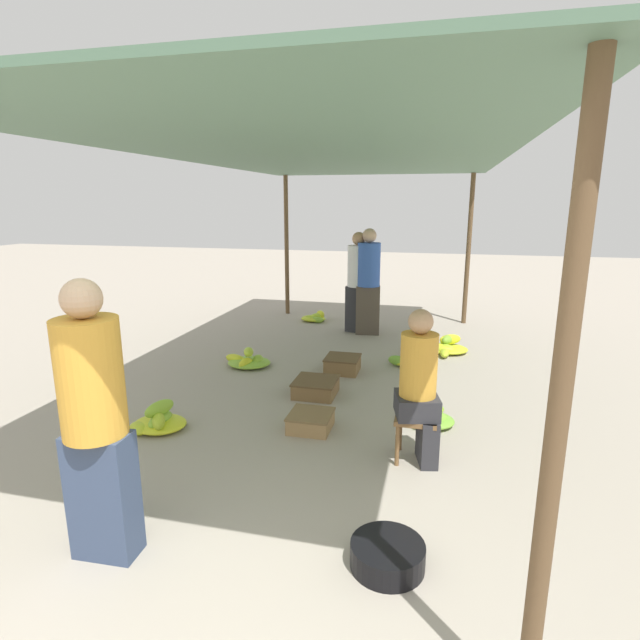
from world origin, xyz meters
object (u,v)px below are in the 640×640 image
object	(u,v)px
basin_black	(387,555)
banana_pile_left_1	(248,361)
banana_pile_left_2	(315,318)
crate_far	(311,421)
shopper_walking_far	(368,280)
shopper_walking_mid	(358,281)
banana_pile_right_0	(430,416)
crate_mid	(316,387)
vendor_seated	(420,384)
banana_pile_right_1	(411,356)
stool	(416,424)
banana_pile_right_2	(446,347)
banana_pile_left_0	(158,421)
vendor_foreground	(95,419)
crate_near	(343,364)

from	to	relation	value
basin_black	banana_pile_left_1	size ratio (longest dim) A/B	0.67
banana_pile_left_2	crate_far	bearing A→B (deg)	-76.26
shopper_walking_far	shopper_walking_mid	bearing A→B (deg)	152.97
banana_pile_right_0	shopper_walking_far	bearing A→B (deg)	108.75
crate_mid	shopper_walking_mid	size ratio (longest dim) A/B	0.29
vendor_seated	banana_pile_right_1	world-z (taller)	vendor_seated
stool	vendor_seated	distance (m)	0.35
banana_pile_right_0	banana_pile_right_2	distance (m)	2.46
banana_pile_left_0	shopper_walking_mid	size ratio (longest dim) A/B	0.33
vendor_foreground	crate_near	size ratio (longest dim) A/B	4.01
banana_pile_left_1	banana_pile_left_0	bearing A→B (deg)	-93.80
crate_near	crate_far	world-z (taller)	crate_near
shopper_walking_far	crate_far	bearing A→B (deg)	-90.08
banana_pile_left_0	crate_far	bearing A→B (deg)	14.18
basin_black	shopper_walking_mid	distance (m)	5.57
vendor_foreground	crate_near	xyz separation A→B (m)	(0.75, 3.66, -0.79)
banana_pile_right_0	crate_near	bearing A→B (deg)	131.20
crate_mid	shopper_walking_far	size ratio (longest dim) A/B	0.28
banana_pile_right_1	shopper_walking_far	distance (m)	1.84
banana_pile_left_0	banana_pile_left_1	world-z (taller)	banana_pile_left_0
crate_far	banana_pile_right_1	bearing A→B (deg)	69.76
vendor_seated	banana_pile_left_0	xyz separation A→B (m)	(-2.43, -0.01, -0.59)
banana_pile_left_2	crate_mid	bearing A→B (deg)	-75.60
vendor_seated	banana_pile_left_2	bearing A→B (deg)	113.95
crate_mid	banana_pile_right_2	bearing A→B (deg)	54.54
vendor_seated	banana_pile_left_0	distance (m)	2.50
vendor_foreground	banana_pile_left_2	size ratio (longest dim) A/B	3.54
vendor_seated	banana_pile_right_0	distance (m)	0.96
vendor_seated	banana_pile_right_2	xyz separation A→B (m)	(0.25, 3.21, -0.59)
stool	banana_pile_right_1	bearing A→B (deg)	94.50
banana_pile_left_0	crate_far	xyz separation A→B (m)	(1.41, 0.36, -0.00)
vendor_foreground	banana_pile_right_0	distance (m)	3.13
banana_pile_left_0	banana_pile_right_2	distance (m)	4.18
banana_pile_left_1	crate_near	distance (m)	1.26
vendor_seated	shopper_walking_far	distance (m)	4.12
crate_far	banana_pile_left_0	bearing A→B (deg)	-165.82
banana_pile_right_1	banana_pile_right_2	xyz separation A→B (m)	(0.46, 0.69, -0.04)
crate_mid	crate_near	bearing A→B (deg)	80.51
crate_near	crate_far	bearing A→B (deg)	-89.12
vendor_seated	vendor_foreground	bearing A→B (deg)	-137.96
banana_pile_left_0	crate_near	world-z (taller)	banana_pile_left_0
banana_pile_left_0	crate_near	distance (m)	2.48
banana_pile_right_1	crate_far	distance (m)	2.31
banana_pile_right_1	banana_pile_left_0	bearing A→B (deg)	-131.22
vendor_foreground	crate_far	bearing A→B (deg)	68.47
vendor_foreground	shopper_walking_mid	size ratio (longest dim) A/B	1.04
banana_pile_right_0	banana_pile_right_2	xyz separation A→B (m)	(0.16, 2.46, 0.01)
basin_black	banana_pile_left_1	xyz separation A→B (m)	(-2.19, 3.29, -0.01)
banana_pile_right_2	crate_far	xyz separation A→B (m)	(-1.26, -2.86, -0.00)
banana_pile_right_0	banana_pile_right_1	world-z (taller)	banana_pile_right_1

